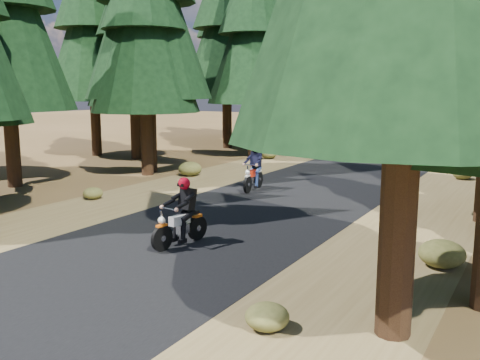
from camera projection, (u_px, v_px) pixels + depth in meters
name	position (u px, v px, depth m)	size (l,w,h in m)	color
ground	(211.00, 230.00, 14.01)	(120.00, 120.00, 0.00)	#4D391B
road	(291.00, 196.00, 18.28)	(6.00, 100.00, 0.01)	black
shoulder_l	(182.00, 185.00, 20.54)	(3.20, 100.00, 0.01)	brown
shoulder_r	(431.00, 212.00, 16.01)	(3.20, 100.00, 0.01)	brown
pine_forest	(410.00, 13.00, 30.64)	(34.59, 55.08, 16.32)	black
understory_shrubs	(350.00, 181.00, 19.72)	(14.72, 31.05, 0.66)	#474C1E
rider_lead	(180.00, 223.00, 12.50)	(0.80, 1.86, 1.60)	silver
rider_follow	(253.00, 175.00, 19.27)	(0.82, 1.91, 1.65)	#9B1C0A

